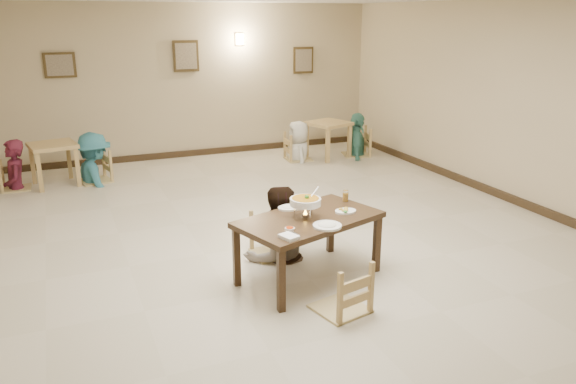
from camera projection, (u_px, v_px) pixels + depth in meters
name	position (u px, v px, depth m)	size (l,w,h in m)	color
floor	(274.00, 243.00, 7.09)	(10.00, 10.00, 0.00)	beige
wall_back	(182.00, 82.00, 11.04)	(10.00, 10.00, 0.00)	#BEAC8A
wall_right	(531.00, 106.00, 8.10)	(10.00, 10.00, 0.00)	#BEAC8A
baseboard_back	(186.00, 154.00, 11.45)	(8.00, 0.06, 0.12)	#302215
baseboard_right	(517.00, 201.00, 8.52)	(0.06, 10.00, 0.12)	#302215
picture_a	(60.00, 65.00, 10.08)	(0.55, 0.04, 0.45)	#3B2D17
picture_b	(186.00, 56.00, 10.89)	(0.50, 0.04, 0.60)	#3B2D17
picture_c	(303.00, 60.00, 11.85)	(0.45, 0.04, 0.55)	#3B2D17
wall_sconce	(240.00, 39.00, 11.21)	(0.16, 0.05, 0.22)	#FFD88C
main_table	(309.00, 224.00, 5.97)	(1.70, 1.28, 0.71)	#3B2615
chair_far	(272.00, 217.00, 6.62)	(0.45, 0.45, 0.97)	tan
chair_near	(341.00, 263.00, 5.34)	(0.47, 0.47, 1.00)	tan
main_diner	(277.00, 187.00, 6.46)	(0.84, 0.66, 1.74)	gray
curry_warmer	(305.00, 202.00, 5.89)	(0.37, 0.33, 0.30)	silver
rice_plate_far	(290.00, 207.00, 6.21)	(0.29, 0.29, 0.07)	white
rice_plate_near	(327.00, 225.00, 5.67)	(0.29, 0.29, 0.07)	white
fried_plate	(346.00, 211.00, 6.09)	(0.24, 0.24, 0.05)	white
chili_dish	(290.00, 228.00, 5.60)	(0.10, 0.10, 0.02)	white
napkin_cutlery	(289.00, 237.00, 5.38)	(0.21, 0.29, 0.03)	white
drink_glass	(345.00, 196.00, 6.44)	(0.07, 0.07, 0.13)	white
bg_table_left	(53.00, 152.00, 9.37)	(0.84, 0.84, 0.72)	tan
bg_table_right	(328.00, 129.00, 11.21)	(0.92, 0.92, 0.73)	tan
bg_chair_ll	(13.00, 162.00, 9.17)	(0.43, 0.43, 0.92)	tan
bg_chair_lr	(93.00, 152.00, 9.57)	(0.49, 0.49, 1.04)	tan
bg_chair_rl	(298.00, 135.00, 11.06)	(0.48, 0.48, 1.02)	tan
bg_chair_rr	(357.00, 129.00, 11.40)	(0.51, 0.51, 1.09)	tan
bg_diner_a	(10.00, 140.00, 9.05)	(0.61, 0.40, 1.66)	#53182A
bg_diner_b	(91.00, 133.00, 9.47)	(1.11, 0.64, 1.72)	teal
bg_diner_c	(299.00, 121.00, 10.98)	(0.76, 0.50, 1.56)	silver
bg_diner_d	(358.00, 113.00, 11.30)	(1.03, 0.43, 1.75)	teal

